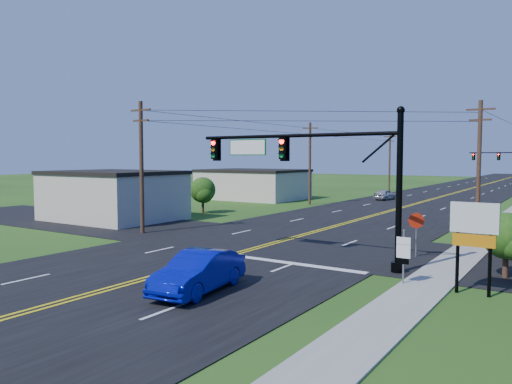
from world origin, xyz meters
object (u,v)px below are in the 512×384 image
Objects in this scene: signal_mast_main at (310,167)px; signal_mast_far at (504,161)px; stop_sign at (416,225)px; blue_car at (199,273)px; route_sign at (403,253)px.

signal_mast_main and signal_mast_far have the same top height.
signal_mast_main is at bearing -159.74° from stop_sign.
blue_car is (-1.03, -79.47, -3.77)m from signal_mast_far.
signal_mast_main is at bearing -90.08° from signal_mast_far.
signal_mast_far is 4.79× the size of route_sign.
stop_sign reaches higher than route_sign.
signal_mast_main reaches higher than blue_car.
signal_mast_far is at bearing 69.97° from stop_sign.
signal_mast_far reaches higher than stop_sign.
route_sign is (5.21, -74.02, -3.21)m from signal_mast_far.
stop_sign is at bearing 58.51° from blue_car.
stop_sign is (5.09, 11.45, 0.92)m from blue_car.
signal_mast_far is at bearing 89.92° from signal_mast_main.
blue_car is at bearing -137.99° from route_sign.
stop_sign is at bearing 101.75° from route_sign.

